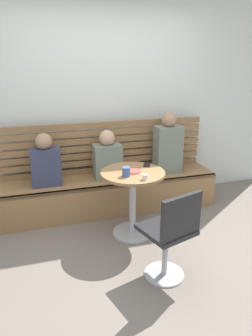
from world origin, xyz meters
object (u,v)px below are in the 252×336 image
(person_child_left, at_px, (46,163))
(cup_espresso_small, at_px, (145,177))
(person_child_middle, at_px, (107,157))
(cafe_table, at_px, (133,191))
(cup_mug_blue, at_px, (126,172))
(white_chair, at_px, (171,233))
(person_adult, at_px, (168,146))
(booth_bench, at_px, (111,194))
(phone_on_table, at_px, (147,165))
(plate_small, at_px, (133,171))

(person_child_left, xyz_separation_m, cup_espresso_small, (0.91, -0.89, 0.05))
(person_child_left, xyz_separation_m, person_child_middle, (0.74, 0.02, -0.01))
(cafe_table, xyz_separation_m, cup_mug_blue, (-0.10, -0.10, 0.27))
(cup_espresso_small, bearing_deg, cafe_table, 100.69)
(cup_espresso_small, bearing_deg, white_chair, -86.04)
(cafe_table, height_order, person_adult, person_adult)
(cafe_table, relative_size, person_adult, 0.93)
(person_child_left, distance_m, person_child_middle, 0.74)
(booth_bench, distance_m, cup_espresso_small, 1.05)
(person_child_left, bearing_deg, booth_bench, -0.40)
(white_chair, distance_m, person_adult, 1.63)
(phone_on_table, bearing_deg, cup_espresso_small, 91.89)
(person_adult, xyz_separation_m, plate_small, (-0.69, -0.66, -0.05))
(person_adult, xyz_separation_m, person_child_middle, (-0.81, 0.01, -0.09))
(booth_bench, height_order, cafe_table, cafe_table)
(person_child_left, bearing_deg, person_adult, 0.40)
(cafe_table, bearing_deg, person_child_left, 142.96)
(person_child_left, distance_m, phone_on_table, 1.18)
(person_child_left, xyz_separation_m, cup_mug_blue, (0.76, -0.75, 0.07))
(cup_mug_blue, bearing_deg, booth_bench, 88.80)
(phone_on_table, bearing_deg, white_chair, 107.10)
(white_chair, bearing_deg, phone_on_table, 82.40)
(person_child_left, height_order, cup_espresso_small, person_child_left)
(cup_mug_blue, relative_size, phone_on_table, 0.68)
(cafe_table, height_order, phone_on_table, phone_on_table)
(person_child_middle, bearing_deg, cup_mug_blue, -88.79)
(booth_bench, xyz_separation_m, plate_small, (0.08, -0.64, 0.52))
(cafe_table, bearing_deg, cup_espresso_small, -79.31)
(booth_bench, bearing_deg, person_child_left, 179.60)
(booth_bench, bearing_deg, cup_espresso_small, -81.54)
(person_child_middle, bearing_deg, person_adult, -0.60)
(cup_mug_blue, height_order, plate_small, cup_mug_blue)
(person_adult, bearing_deg, plate_small, -136.35)
(booth_bench, distance_m, person_adult, 0.96)
(cup_espresso_small, distance_m, phone_on_table, 0.44)
(booth_bench, bearing_deg, cafe_table, -82.38)
(person_child_middle, xyz_separation_m, phone_on_table, (0.33, -0.51, 0.04))
(white_chair, distance_m, cup_espresso_small, 0.65)
(booth_bench, distance_m, white_chair, 1.49)
(white_chair, bearing_deg, booth_bench, 96.71)
(cafe_table, distance_m, plate_small, 0.23)
(booth_bench, xyz_separation_m, person_child_middle, (-0.03, 0.02, 0.49))
(cafe_table, height_order, person_child_left, person_child_left)
(cup_mug_blue, bearing_deg, phone_on_table, 39.25)
(cup_espresso_small, xyz_separation_m, phone_on_table, (0.17, 0.40, -0.02))
(white_chair, height_order, person_child_left, person_child_left)
(person_child_middle, height_order, plate_small, person_child_middle)
(person_child_middle, distance_m, cup_espresso_small, 0.93)
(cafe_table, height_order, cup_espresso_small, cup_espresso_small)
(white_chair, bearing_deg, cup_espresso_small, 93.96)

